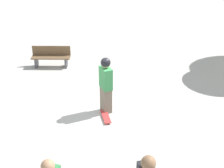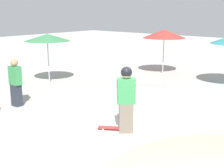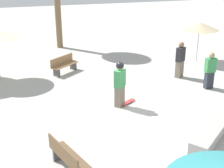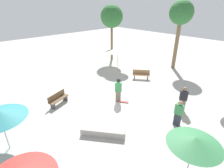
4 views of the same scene
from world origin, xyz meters
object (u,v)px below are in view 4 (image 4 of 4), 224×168
object	(u,v)px
shade_umbrella_cream	(117,50)
skateboard	(123,101)
shade_umbrella_green	(195,141)
bystander_watching	(183,99)
skater_main	(118,89)
palm_tree_right	(181,14)
bench_far	(58,99)
bench_near	(141,75)
concrete_ledge	(103,131)
bystander_far	(178,113)
palm_tree_center_left	(112,17)

from	to	relation	value
shade_umbrella_cream	skateboard	bearing A→B (deg)	-40.97
shade_umbrella_green	bystander_watching	world-z (taller)	shade_umbrella_green
shade_umbrella_green	bystander_watching	distance (m)	5.48
skater_main	palm_tree_right	size ratio (longest dim) A/B	0.26
bench_far	shade_umbrella_green	bearing A→B (deg)	77.20
skater_main	skateboard	world-z (taller)	skater_main
bench_near	concrete_ledge	bearing A→B (deg)	75.02
shade_umbrella_green	bystander_watching	xyz separation A→B (m)	(-2.57, 4.69, -1.18)
skateboard	concrete_ledge	xyz separation A→B (m)	(1.61, -3.31, 0.14)
bench_far	shade_umbrella_cream	xyz separation A→B (m)	(-1.92, 7.84, 1.82)
skater_main	shade_umbrella_green	world-z (taller)	shade_umbrella_green
shade_umbrella_green	bystander_far	bearing A→B (deg)	123.60
palm_tree_center_left	bystander_far	bearing A→B (deg)	-26.83
bystander_far	skateboard	bearing A→B (deg)	6.14
shade_umbrella_cream	bench_far	bearing A→B (deg)	-76.23
skater_main	shade_umbrella_cream	bearing A→B (deg)	92.64
shade_umbrella_green	shade_umbrella_cream	size ratio (longest dim) A/B	0.91
concrete_ledge	bench_far	world-z (taller)	bench_far
concrete_ledge	palm_tree_right	xyz separation A→B (m)	(-2.91, 12.78, 5.37)
concrete_ledge	shade_umbrella_cream	bearing A→B (deg)	130.74
bystander_far	shade_umbrella_green	bearing A→B (deg)	123.40
skater_main	bench_far	bearing A→B (deg)	-170.53
concrete_ledge	palm_tree_center_left	xyz separation A→B (m)	(-9.94, 9.99, 4.91)
skateboard	palm_tree_right	size ratio (longest dim) A/B	0.11
shade_umbrella_cream	palm_tree_right	distance (m)	7.15
bench_near	bystander_far	bearing A→B (deg)	106.75
shade_umbrella_green	palm_tree_right	xyz separation A→B (m)	(-7.30, 12.06, 3.51)
palm_tree_center_left	bench_far	bearing A→B (deg)	-62.51
bench_far	palm_tree_center_left	world-z (taller)	palm_tree_center_left
skater_main	palm_tree_right	xyz separation A→B (m)	(-0.91, 9.60, 4.58)
skater_main	shade_umbrella_cream	size ratio (longest dim) A/B	0.75
concrete_ledge	shade_umbrella_cream	xyz separation A→B (m)	(-6.53, 7.59, 2.05)
concrete_ledge	skater_main	bearing A→B (deg)	122.09
shade_umbrella_cream	bystander_watching	distance (m)	8.74
concrete_ledge	palm_tree_right	bearing A→B (deg)	102.82
skater_main	palm_tree_right	world-z (taller)	palm_tree_right
bench_far	palm_tree_right	size ratio (longest dim) A/B	0.24
bystander_watching	bench_near	bearing A→B (deg)	-56.32
shade_umbrella_green	bystander_far	distance (m)	3.85
shade_umbrella_cream	bystander_far	world-z (taller)	shade_umbrella_cream
bench_far	palm_tree_center_left	distance (m)	12.45
skater_main	bench_far	xyz separation A→B (m)	(-2.62, -3.43, -0.56)
skateboard	bystander_far	size ratio (longest dim) A/B	0.47
skateboard	bystander_watching	size ratio (longest dim) A/B	0.44
bench_near	bystander_far	distance (m)	7.04
bench_near	palm_tree_right	size ratio (longest dim) A/B	0.22
bench_near	bystander_far	size ratio (longest dim) A/B	0.92
shade_umbrella_green	palm_tree_center_left	world-z (taller)	palm_tree_center_left
skater_main	bystander_watching	xyz separation A→B (m)	(3.81, 2.23, -0.11)
bystander_watching	bench_far	bearing A→B (deg)	8.73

